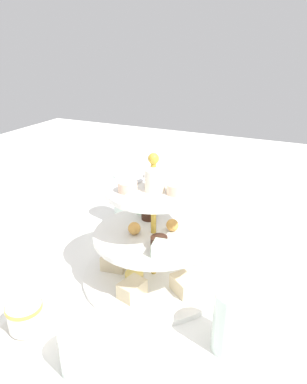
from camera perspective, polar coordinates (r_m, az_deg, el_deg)
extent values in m
plane|color=white|center=(0.75, 0.00, -13.20)|extent=(2.40, 2.40, 0.00)
cylinder|color=white|center=(0.74, 0.00, -12.89)|extent=(0.28, 0.28, 0.01)
cylinder|color=white|center=(0.69, 0.00, -6.72)|extent=(0.23, 0.23, 0.01)
cylinder|color=white|center=(0.65, 0.00, 0.31)|extent=(0.18, 0.18, 0.01)
cylinder|color=gold|center=(0.68, 0.00, -4.72)|extent=(0.01, 0.01, 0.25)
sphere|color=gold|center=(0.63, 0.00, 5.28)|extent=(0.02, 0.02, 0.02)
cube|color=beige|center=(0.75, -6.21, -10.91)|extent=(0.04, 0.05, 0.03)
cube|color=beige|center=(0.68, -3.40, -15.01)|extent=(0.05, 0.04, 0.03)
cube|color=beige|center=(0.69, 4.79, -14.35)|extent=(0.06, 0.06, 0.03)
cube|color=beige|center=(0.76, 5.57, -10.09)|extent=(0.06, 0.06, 0.03)
cube|color=beige|center=(0.80, -0.76, -8.36)|extent=(0.06, 0.06, 0.03)
cylinder|color=#E5C660|center=(0.72, -3.06, -13.07)|extent=(0.04, 0.04, 0.01)
cylinder|color=#381E14|center=(0.64, 0.88, -7.96)|extent=(0.03, 0.03, 0.02)
cylinder|color=#381E14|center=(0.74, -0.75, -3.47)|extent=(0.03, 0.03, 0.02)
cube|color=silver|center=(0.62, 1.31, -8.95)|extent=(0.03, 0.03, 0.02)
cube|color=silver|center=(0.76, -1.06, -2.64)|extent=(0.04, 0.04, 0.02)
sphere|color=gold|center=(0.69, 2.99, -5.21)|extent=(0.02, 0.02, 0.02)
sphere|color=gold|center=(0.68, -3.05, -5.74)|extent=(0.02, 0.02, 0.02)
cylinder|color=beige|center=(0.62, 3.64, 0.47)|extent=(0.03, 0.03, 0.02)
cylinder|color=beige|center=(0.69, 0.46, 2.92)|extent=(0.03, 0.03, 0.02)
cylinder|color=beige|center=(0.63, -4.09, 0.80)|extent=(0.03, 0.03, 0.02)
cylinder|color=white|center=(0.63, 0.22, 1.86)|extent=(0.04, 0.04, 0.04)
cube|color=silver|center=(0.70, -0.61, 2.31)|extent=(0.09, 0.03, 0.00)
cube|color=silver|center=(0.63, -3.75, -0.02)|extent=(0.09, 0.03, 0.00)
cylinder|color=silver|center=(0.92, -4.14, -1.12)|extent=(0.07, 0.07, 0.14)
cylinder|color=silver|center=(0.57, -10.85, -23.36)|extent=(0.06, 0.06, 0.07)
cylinder|color=white|center=(0.67, -19.24, -19.60)|extent=(0.09, 0.09, 0.01)
cylinder|color=white|center=(0.65, -19.54, -17.93)|extent=(0.06, 0.06, 0.04)
cylinder|color=gold|center=(0.64, -19.77, -16.66)|extent=(0.06, 0.06, 0.01)
cube|color=silver|center=(0.89, 17.23, -7.74)|extent=(0.10, 0.15, 0.00)
cube|color=silver|center=(0.84, -20.13, -10.09)|extent=(0.17, 0.05, 0.00)
cylinder|color=silver|center=(0.59, 12.35, -19.22)|extent=(0.06, 0.06, 0.10)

